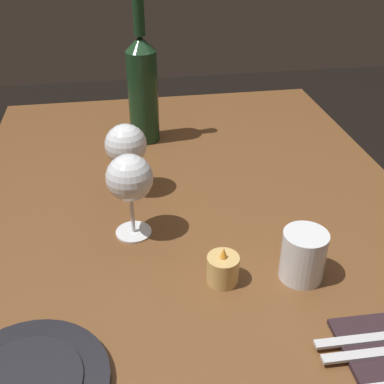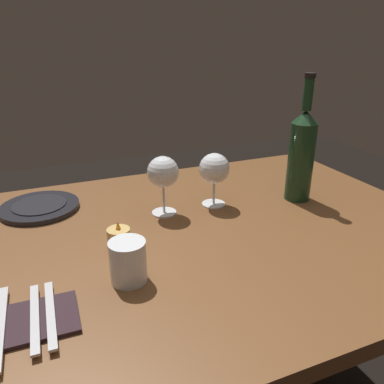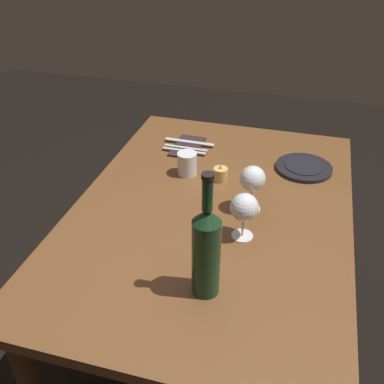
{
  "view_description": "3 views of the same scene",
  "coord_description": "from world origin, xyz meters",
  "views": [
    {
      "loc": [
        0.75,
        -0.13,
        1.28
      ],
      "look_at": [
        0.04,
        -0.02,
        0.83
      ],
      "focal_mm": 45.39,
      "sensor_mm": 36.0,
      "label": 1
    },
    {
      "loc": [
        0.32,
        0.77,
        1.19
      ],
      "look_at": [
        -0.01,
        -0.02,
        0.84
      ],
      "focal_mm": 35.81,
      "sensor_mm": 36.0,
      "label": 2
    },
    {
      "loc": [
        -1.18,
        -0.26,
        1.6
      ],
      "look_at": [
        -0.01,
        0.06,
        0.8
      ],
      "focal_mm": 41.9,
      "sensor_mm": 36.0,
      "label": 3
    }
  ],
  "objects": [
    {
      "name": "dining_table",
      "position": [
        0.0,
        0.0,
        0.65
      ],
      "size": [
        1.3,
        0.9,
        0.74
      ],
      "color": "brown",
      "rests_on": "ground"
    },
    {
      "name": "wine_glass_right",
      "position": [
        -0.12,
        -0.12,
        0.84
      ],
      "size": [
        0.08,
        0.08,
        0.15
      ],
      "color": "white",
      "rests_on": "dining_table"
    },
    {
      "name": "wine_bottle",
      "position": [
        -0.36,
        -0.07,
        0.88
      ],
      "size": [
        0.07,
        0.07,
        0.36
      ],
      "color": "#19381E",
      "rests_on": "dining_table"
    },
    {
      "name": "fork_outer",
      "position": [
        0.34,
        0.2,
        0.75
      ],
      "size": [
        0.02,
        0.18,
        0.0
      ],
      "color": "silver",
      "rests_on": "folded_napkin"
    },
    {
      "name": "water_tumbler",
      "position": [
        0.19,
        0.14,
        0.78
      ],
      "size": [
        0.07,
        0.07,
        0.09
      ],
      "color": "white",
      "rests_on": "dining_table"
    },
    {
      "name": "votive_candle",
      "position": [
        0.18,
        0.01,
        0.76
      ],
      "size": [
        0.05,
        0.05,
        0.07
      ],
      "color": "#DBB266",
      "rests_on": "dining_table"
    },
    {
      "name": "wine_glass_left",
      "position": [
        0.03,
        -0.12,
        0.85
      ],
      "size": [
        0.08,
        0.08,
        0.16
      ],
      "color": "white",
      "rests_on": "dining_table"
    }
  ]
}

